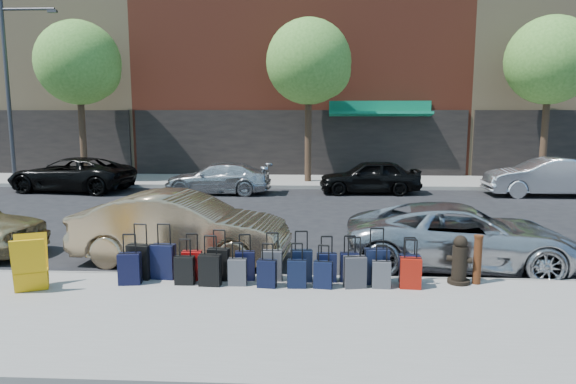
# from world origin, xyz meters

# --- Properties ---
(ground) EXTENTS (120.00, 120.00, 0.00)m
(ground) POSITION_xyz_m (0.00, 0.00, 0.00)
(ground) COLOR black
(ground) RESTS_ON ground
(sidewalk_near) EXTENTS (60.00, 4.00, 0.15)m
(sidewalk_near) POSITION_xyz_m (0.00, -6.50, 0.07)
(sidewalk_near) COLOR gray
(sidewalk_near) RESTS_ON ground
(sidewalk_far) EXTENTS (60.00, 4.00, 0.15)m
(sidewalk_far) POSITION_xyz_m (0.00, 10.00, 0.07)
(sidewalk_far) COLOR gray
(sidewalk_far) RESTS_ON ground
(curb_near) EXTENTS (60.00, 0.08, 0.15)m
(curb_near) POSITION_xyz_m (0.00, -4.48, 0.07)
(curb_near) COLOR gray
(curb_near) RESTS_ON ground
(curb_far) EXTENTS (60.00, 0.08, 0.15)m
(curb_far) POSITION_xyz_m (0.00, 7.98, 0.07)
(curb_far) COLOR gray
(curb_far) RESTS_ON ground
(building_left) EXTENTS (15.00, 12.12, 16.00)m
(building_left) POSITION_xyz_m (-16.00, 17.98, 7.98)
(building_left) COLOR #957E5B
(building_left) RESTS_ON ground
(tree_left) EXTENTS (3.80, 3.80, 7.27)m
(tree_left) POSITION_xyz_m (-9.86, 9.50, 5.41)
(tree_left) COLOR black
(tree_left) RESTS_ON sidewalk_far
(tree_center) EXTENTS (3.80, 3.80, 7.27)m
(tree_center) POSITION_xyz_m (0.64, 9.50, 5.41)
(tree_center) COLOR black
(tree_center) RESTS_ON sidewalk_far
(tree_right) EXTENTS (3.80, 3.80, 7.27)m
(tree_right) POSITION_xyz_m (11.14, 9.50, 5.41)
(tree_right) COLOR black
(tree_right) RESTS_ON sidewalk_far
(streetlight) EXTENTS (2.59, 0.18, 8.00)m
(streetlight) POSITION_xyz_m (-12.80, 8.80, 4.66)
(streetlight) COLOR #333338
(streetlight) RESTS_ON sidewalk_far
(suitcase_front_0) EXTENTS (0.46, 0.30, 1.04)m
(suitcase_front_0) POSITION_xyz_m (-2.46, -4.81, 0.48)
(suitcase_front_0) COLOR black
(suitcase_front_0) RESTS_ON sidewalk_near
(suitcase_front_1) EXTENTS (0.45, 0.28, 1.04)m
(suitcase_front_1) POSITION_xyz_m (-2.02, -4.77, 0.48)
(suitcase_front_1) COLOR black
(suitcase_front_1) RESTS_ON sidewalk_near
(suitcase_front_2) EXTENTS (0.37, 0.22, 0.87)m
(suitcase_front_2) POSITION_xyz_m (-1.46, -4.81, 0.42)
(suitcase_front_2) COLOR #A00A0A
(suitcase_front_2) RESTS_ON sidewalk_near
(suitcase_front_3) EXTENTS (0.41, 0.26, 0.94)m
(suitcase_front_3) POSITION_xyz_m (-0.97, -4.78, 0.45)
(suitcase_front_3) COLOR black
(suitcase_front_3) RESTS_ON sidewalk_near
(suitcase_front_4) EXTENTS (0.38, 0.24, 0.86)m
(suitcase_front_4) POSITION_xyz_m (-0.47, -4.78, 0.42)
(suitcase_front_4) COLOR black
(suitcase_front_4) RESTS_ON sidewalk_near
(suitcase_front_5) EXTENTS (0.38, 0.22, 0.90)m
(suitcase_front_5) POSITION_xyz_m (0.03, -4.77, 0.43)
(suitcase_front_5) COLOR #404146
(suitcase_front_5) RESTS_ON sidewalk_near
(suitcase_front_6) EXTENTS (0.41, 0.25, 0.95)m
(suitcase_front_6) POSITION_xyz_m (0.58, -4.82, 0.45)
(suitcase_front_6) COLOR black
(suitcase_front_6) RESTS_ON sidewalk_near
(suitcase_front_7) EXTENTS (0.37, 0.22, 0.85)m
(suitcase_front_7) POSITION_xyz_m (1.05, -4.80, 0.42)
(suitcase_front_7) COLOR black
(suitcase_front_7) RESTS_ON sidewalk_near
(suitcase_front_8) EXTENTS (0.36, 0.21, 0.86)m
(suitcase_front_8) POSITION_xyz_m (1.47, -4.75, 0.42)
(suitcase_front_8) COLOR black
(suitcase_front_8) RESTS_ON sidewalk_near
(suitcase_front_9) EXTENTS (0.44, 0.26, 1.03)m
(suitcase_front_9) POSITION_xyz_m (1.96, -4.85, 0.47)
(suitcase_front_9) COLOR black
(suitcase_front_9) RESTS_ON sidewalk_near
(suitcase_front_10) EXTENTS (0.37, 0.22, 0.85)m
(suitcase_front_10) POSITION_xyz_m (2.56, -4.81, 0.42)
(suitcase_front_10) COLOR black
(suitcase_front_10) RESTS_ON sidewalk_near
(suitcase_back_0) EXTENTS (0.41, 0.27, 0.93)m
(suitcase_back_0) POSITION_xyz_m (-2.53, -5.13, 0.44)
(suitcase_back_0) COLOR black
(suitcase_back_0) RESTS_ON sidewalk_near
(suitcase_back_2) EXTENTS (0.35, 0.20, 0.83)m
(suitcase_back_2) POSITION_xyz_m (-1.53, -5.08, 0.41)
(suitcase_back_2) COLOR black
(suitcase_back_2) RESTS_ON sidewalk_near
(suitcase_back_3) EXTENTS (0.40, 0.24, 0.91)m
(suitcase_back_3) POSITION_xyz_m (-1.06, -5.13, 0.44)
(suitcase_back_3) COLOR black
(suitcase_back_3) RESTS_ON sidewalk_near
(suitcase_back_4) EXTENTS (0.33, 0.20, 0.78)m
(suitcase_back_4) POSITION_xyz_m (-0.57, -5.09, 0.39)
(suitcase_back_4) COLOR #404045
(suitcase_back_4) RESTS_ON sidewalk_near
(suitcase_back_5) EXTENTS (0.36, 0.24, 0.80)m
(suitcase_back_5) POSITION_xyz_m (-0.03, -5.17, 0.40)
(suitcase_back_5) COLOR black
(suitcase_back_5) RESTS_ON sidewalk_near
(suitcase_back_6) EXTENTS (0.34, 0.20, 0.80)m
(suitcase_back_6) POSITION_xyz_m (0.51, -5.15, 0.40)
(suitcase_back_6) COLOR black
(suitcase_back_6) RESTS_ON sidewalk_near
(suitcase_back_7) EXTENTS (0.35, 0.23, 0.78)m
(suitcase_back_7) POSITION_xyz_m (0.97, -5.16, 0.39)
(suitcase_back_7) COLOR black
(suitcase_back_7) RESTS_ON sidewalk_near
(suitcase_back_8) EXTENTS (0.41, 0.28, 0.91)m
(suitcase_back_8) POSITION_xyz_m (1.54, -5.10, 0.43)
(suitcase_back_8) COLOR #343439
(suitcase_back_8) RESTS_ON sidewalk_near
(suitcase_back_9) EXTENTS (0.34, 0.21, 0.78)m
(suitcase_back_9) POSITION_xyz_m (2.01, -5.09, 0.39)
(suitcase_back_9) COLOR #434449
(suitcase_back_9) RESTS_ON sidewalk_near
(suitcase_back_10) EXTENTS (0.38, 0.24, 0.88)m
(suitcase_back_10) POSITION_xyz_m (2.52, -5.09, 0.42)
(suitcase_back_10) COLOR maroon
(suitcase_back_10) RESTS_ON sidewalk_near
(fire_hydrant) EXTENTS (0.46, 0.40, 0.90)m
(fire_hydrant) POSITION_xyz_m (3.46, -4.77, 0.56)
(fire_hydrant) COLOR black
(fire_hydrant) RESTS_ON sidewalk_near
(bollard) EXTENTS (0.17, 0.17, 0.90)m
(bollard) POSITION_xyz_m (3.78, -4.79, 0.62)
(bollard) COLOR #38190C
(bollard) RESTS_ON sidewalk_near
(display_rack) EXTENTS (0.73, 0.76, 0.96)m
(display_rack) POSITION_xyz_m (-4.14, -5.55, 0.63)
(display_rack) COLOR #D49A0B
(display_rack) RESTS_ON sidewalk_near
(car_near_1) EXTENTS (4.76, 2.02, 1.53)m
(car_near_1) POSITION_xyz_m (-2.07, -3.19, 0.76)
(car_near_1) COLOR tan
(car_near_1) RESTS_ON ground
(car_near_2) EXTENTS (5.01, 2.70, 1.34)m
(car_near_2) POSITION_xyz_m (3.92, -3.24, 0.67)
(car_near_2) COLOR #B3B4BA
(car_near_2) RESTS_ON ground
(car_far_0) EXTENTS (5.38, 3.01, 1.42)m
(car_far_0) POSITION_xyz_m (-9.37, 6.84, 0.71)
(car_far_0) COLOR black
(car_far_0) RESTS_ON ground
(car_far_1) EXTENTS (4.36, 1.90, 1.25)m
(car_far_1) POSITION_xyz_m (-3.11, 6.51, 0.62)
(car_far_1) COLOR #B6B8BD
(car_far_1) RESTS_ON ground
(car_far_2) EXTENTS (4.11, 1.77, 1.38)m
(car_far_2) POSITION_xyz_m (3.04, 6.86, 0.69)
(car_far_2) COLOR black
(car_far_2) RESTS_ON ground
(car_far_3) EXTENTS (4.63, 1.69, 1.52)m
(car_far_3) POSITION_xyz_m (9.91, 6.55, 0.76)
(car_far_3) COLOR silver
(car_far_3) RESTS_ON ground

